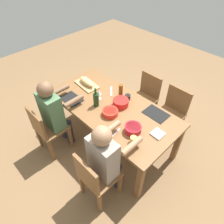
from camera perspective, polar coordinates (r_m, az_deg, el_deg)
ground_plane at (r=3.34m, az=0.00°, el=-7.85°), size 8.00×8.00×0.00m
dining_table at (r=2.86m, az=0.00°, el=0.46°), size 1.90×0.94×0.74m
chair_far_right at (r=3.00m, az=-18.13°, el=-4.42°), size 0.40×0.40×0.85m
diner_far_right at (r=2.91m, az=-16.00°, el=0.25°), size 0.41×0.53×1.20m
chair_far_left at (r=2.43m, az=-4.98°, el=-17.84°), size 0.40×0.40×0.85m
diner_far_left at (r=2.31m, az=-1.78°, el=-12.52°), size 0.41×0.53×1.20m
chair_near_left at (r=3.25m, az=16.67°, el=0.34°), size 0.40×0.40×0.85m
chair_near_center at (r=3.44m, az=9.51°, el=4.60°), size 0.40×0.40×0.85m
serving_bowl_greens at (r=2.66m, az=-0.52°, el=-0.03°), size 0.21×0.21×0.07m
serving_bowl_pasta at (r=2.79m, az=2.51°, el=2.77°), size 0.22×0.22×0.10m
serving_bowl_salad at (r=2.45m, az=5.94°, el=-4.68°), size 0.20×0.20×0.09m
cutting_board at (r=3.21m, az=-7.11°, el=7.70°), size 0.42×0.25×0.02m
bread_loaf at (r=3.18m, az=-7.19°, el=8.50°), size 0.33×0.13×0.09m
wine_bottle at (r=2.76m, az=-4.56°, el=3.59°), size 0.08×0.08×0.29m
beer_bottle at (r=2.89m, az=2.47°, el=5.86°), size 0.06×0.06×0.22m
wine_glass at (r=2.86m, az=-3.80°, el=5.52°), size 0.08×0.08×0.17m
placemat_far_right at (r=2.98m, az=-11.42°, el=3.64°), size 0.32×0.23×0.01m
cup_far_left at (r=2.35m, az=6.08°, el=-7.83°), size 0.08×0.08×0.09m
fork_far_left at (r=2.46m, az=1.06°, el=-5.94°), size 0.04×0.17×0.01m
placemat_near_left at (r=2.75m, az=12.34°, el=-0.49°), size 0.32×0.23×0.01m
cup_near_center at (r=2.90m, az=4.43°, el=4.21°), size 0.08×0.08×0.08m
carving_knife at (r=3.06m, az=-0.22°, el=5.88°), size 0.18×0.18×0.01m
napkin_stack at (r=2.50m, az=12.84°, el=-6.06°), size 0.15×0.15×0.02m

